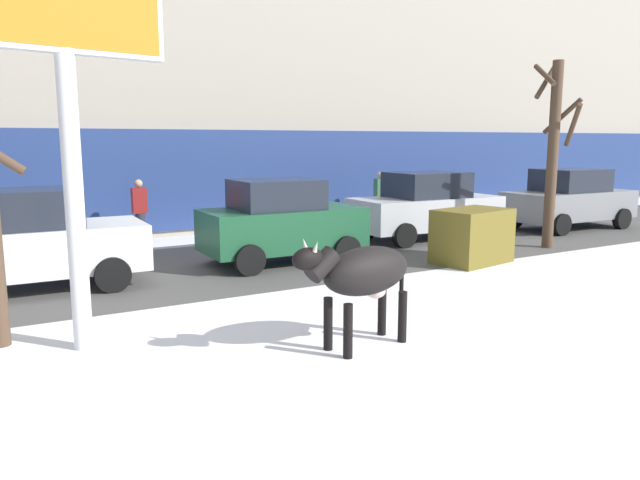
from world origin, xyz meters
TOP-DOWN VIEW (x-y plane):
  - ground_plane at (0.00, 0.00)m, footprint 120.00×120.00m
  - road_strip at (0.00, 7.41)m, footprint 60.00×5.60m
  - building_facade at (0.00, 14.65)m, footprint 44.00×6.10m
  - cow_black at (-0.96, 1.41)m, footprint 1.93×0.81m
  - billboard at (-4.16, 3.17)m, footprint 2.51×0.66m
  - car_white_sedan at (-4.58, 6.95)m, footprint 4.24×2.05m
  - car_darkgreen_hatchback at (0.55, 6.88)m, footprint 3.54×1.98m
  - car_silver_sedan at (5.48, 7.86)m, footprint 4.24×2.05m
  - car_grey_sedan at (10.58, 7.21)m, footprint 4.24×2.05m
  - pedestrian_near_billboard at (5.76, 10.43)m, footprint 0.36×0.24m
  - pedestrian_by_cars at (-1.69, 10.43)m, footprint 0.36×0.24m
  - bare_tree_right_lot at (7.31, 5.25)m, footprint 1.20×1.29m
  - dumpster at (4.24, 4.79)m, footprint 1.87×1.39m

SIDE VIEW (x-z plane):
  - ground_plane at x=0.00m, z-range 0.00..0.00m
  - road_strip at x=0.00m, z-range 0.00..0.01m
  - dumpster at x=4.24m, z-range 0.00..1.20m
  - pedestrian_near_billboard at x=5.76m, z-range 0.01..1.74m
  - pedestrian_by_cars at x=-1.69m, z-range 0.01..1.74m
  - car_white_sedan at x=-4.58m, z-range -0.01..1.83m
  - car_silver_sedan at x=5.48m, z-range -0.01..1.83m
  - car_grey_sedan at x=10.58m, z-range -0.01..1.83m
  - car_darkgreen_hatchback at x=0.55m, z-range 0.00..1.86m
  - cow_black at x=-0.96m, z-range 0.22..1.76m
  - bare_tree_right_lot at x=7.31m, z-range 0.21..4.83m
  - billboard at x=-4.16m, z-range 1.53..7.09m
  - building_facade at x=0.00m, z-range -0.02..12.98m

